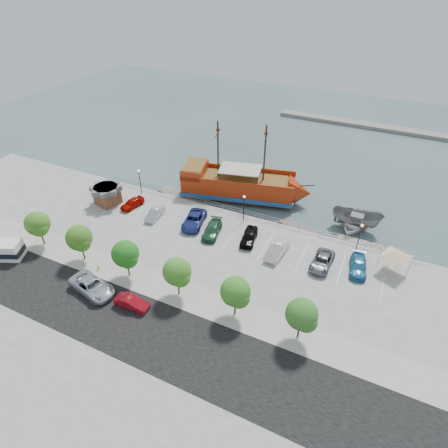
% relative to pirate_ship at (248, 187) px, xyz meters
% --- Properties ---
extents(ground, '(160.00, 160.00, 0.00)m').
position_rel_pirate_ship_xyz_m(ground, '(2.46, -13.98, -2.22)').
color(ground, '#3E5455').
extents(land_slab, '(100.00, 58.00, 1.20)m').
position_rel_pirate_ship_xyz_m(land_slab, '(2.46, -34.98, -1.82)').
color(land_slab, gray).
rests_on(land_slab, ground).
extents(street, '(100.00, 8.00, 0.04)m').
position_rel_pirate_ship_xyz_m(street, '(2.46, -29.98, -1.21)').
color(street, black).
rests_on(street, land_slab).
extents(sidewalk, '(100.00, 4.00, 0.05)m').
position_rel_pirate_ship_xyz_m(sidewalk, '(2.46, -23.98, -1.20)').
color(sidewalk, '#A8A396').
rests_on(sidewalk, land_slab).
extents(seawall_railing, '(50.00, 0.06, 1.00)m').
position_rel_pirate_ship_xyz_m(seawall_railing, '(2.46, -6.18, -0.69)').
color(seawall_railing, gray).
rests_on(seawall_railing, land_slab).
extents(far_shore, '(40.00, 3.00, 0.80)m').
position_rel_pirate_ship_xyz_m(far_shore, '(12.46, 41.02, -1.82)').
color(far_shore, gray).
rests_on(far_shore, ground).
extents(pirate_ship, '(21.39, 10.27, 13.25)m').
position_rel_pirate_ship_xyz_m(pirate_ship, '(0.00, 0.00, 0.00)').
color(pirate_ship, '#A3290B').
rests_on(pirate_ship, ground).
extents(patrol_boat, '(7.27, 3.11, 2.75)m').
position_rel_pirate_ship_xyz_m(patrol_boat, '(17.38, -0.82, -0.84)').
color(patrol_boat, slate).
rests_on(patrol_boat, ground).
extents(speedboat, '(6.16, 7.80, 1.46)m').
position_rel_pirate_ship_xyz_m(speedboat, '(17.24, -0.85, -1.49)').
color(speedboat, silver).
rests_on(speedboat, ground).
extents(dock_west, '(7.68, 4.52, 0.42)m').
position_rel_pirate_ship_xyz_m(dock_west, '(-10.57, -4.78, -2.01)').
color(dock_west, gray).
rests_on(dock_west, ground).
extents(dock_mid, '(6.60, 3.85, 0.36)m').
position_rel_pirate_ship_xyz_m(dock_mid, '(10.20, -4.78, -2.04)').
color(dock_mid, slate).
rests_on(dock_mid, ground).
extents(dock_east, '(6.53, 2.07, 0.37)m').
position_rel_pirate_ship_xyz_m(dock_east, '(18.84, -4.78, -2.03)').
color(dock_east, slate).
rests_on(dock_east, ground).
extents(shed, '(4.34, 4.34, 2.92)m').
position_rel_pirate_ship_xyz_m(shed, '(-18.51, -12.09, 0.34)').
color(shed, brown).
rests_on(shed, land_slab).
extents(canopy_tent, '(5.43, 5.43, 3.44)m').
position_rel_pirate_ship_xyz_m(canopy_tent, '(23.06, -9.34, 1.78)').
color(canopy_tent, slate).
rests_on(canopy_tent, land_slab).
extents(street_van, '(6.35, 3.87, 1.64)m').
position_rel_pirate_ship_xyz_m(street_van, '(-7.67, -27.94, -0.40)').
color(street_van, '#A7AEBB').
rests_on(street_van, street).
extents(street_sedan, '(3.99, 1.51, 1.30)m').
position_rel_pirate_ship_xyz_m(street_sedan, '(-2.18, -27.92, -0.57)').
color(street_sedan, '#A20E1B').
rests_on(street_sedan, street).
extents(fire_hydrant, '(0.23, 0.23, 0.68)m').
position_rel_pirate_ship_xyz_m(fire_hydrant, '(-9.59, -24.78, -0.85)').
color(fire_hydrant, '#E7D900').
rests_on(fire_hydrant, sidewalk).
extents(lamp_post_left, '(0.36, 0.36, 4.28)m').
position_rel_pirate_ship_xyz_m(lamp_post_left, '(-15.54, -7.48, 1.72)').
color(lamp_post_left, black).
rests_on(lamp_post_left, land_slab).
extents(lamp_post_mid, '(0.36, 0.36, 4.28)m').
position_rel_pirate_ship_xyz_m(lamp_post_mid, '(2.46, -7.48, 1.72)').
color(lamp_post_mid, black).
rests_on(lamp_post_mid, land_slab).
extents(lamp_post_right, '(0.36, 0.36, 4.28)m').
position_rel_pirate_ship_xyz_m(lamp_post_right, '(18.46, -7.48, 1.72)').
color(lamp_post_right, black).
rests_on(lamp_post_right, land_slab).
extents(tree_a, '(3.30, 3.20, 5.00)m').
position_rel_pirate_ship_xyz_m(tree_a, '(-19.39, -24.05, 2.08)').
color(tree_a, '#473321').
rests_on(tree_a, sidewalk).
extents(tree_b, '(3.30, 3.20, 5.00)m').
position_rel_pirate_ship_xyz_m(tree_b, '(-12.39, -24.05, 2.08)').
color(tree_b, '#473321').
rests_on(tree_b, sidewalk).
extents(tree_c, '(3.30, 3.20, 5.00)m').
position_rel_pirate_ship_xyz_m(tree_c, '(-5.39, -24.05, 2.08)').
color(tree_c, '#473321').
rests_on(tree_c, sidewalk).
extents(tree_d, '(3.30, 3.20, 5.00)m').
position_rel_pirate_ship_xyz_m(tree_d, '(1.61, -24.05, 2.08)').
color(tree_d, '#473321').
rests_on(tree_d, sidewalk).
extents(tree_e, '(3.30, 3.20, 5.00)m').
position_rel_pirate_ship_xyz_m(tree_e, '(8.61, -24.05, 2.08)').
color(tree_e, '#473321').
rests_on(tree_e, sidewalk).
extents(tree_f, '(3.30, 3.20, 5.00)m').
position_rel_pirate_ship_xyz_m(tree_f, '(15.61, -24.05, 2.08)').
color(tree_f, '#473321').
rests_on(tree_f, sidewalk).
extents(parked_car_a, '(2.38, 4.27, 1.37)m').
position_rel_pirate_ship_xyz_m(parked_car_a, '(-14.39, -11.41, -0.53)').
color(parked_car_a, '#B20B04').
rests_on(parked_car_a, land_slab).
extents(parked_car_b, '(1.72, 4.13, 1.33)m').
position_rel_pirate_ship_xyz_m(parked_car_b, '(-9.67, -12.29, -0.55)').
color(parked_car_b, '#B5B8BC').
rests_on(parked_car_b, land_slab).
extents(parked_car_c, '(3.66, 6.03, 1.56)m').
position_rel_pirate_ship_xyz_m(parked_car_c, '(-3.55, -11.43, -0.44)').
color(parked_car_c, navy).
rests_on(parked_car_c, land_slab).
extents(parked_car_d, '(2.89, 5.22, 1.43)m').
position_rel_pirate_ship_xyz_m(parked_car_d, '(-0.19, -12.34, -0.50)').
color(parked_car_d, '#235534').
rests_on(parked_car_d, land_slab).
extents(parked_car_e, '(2.52, 4.77, 1.55)m').
position_rel_pirate_ship_xyz_m(parked_car_e, '(5.00, -11.60, -0.45)').
color(parked_car_e, black).
rests_on(parked_car_e, land_slab).
extents(parked_car_f, '(2.15, 5.03, 1.61)m').
position_rel_pirate_ship_xyz_m(parked_car_f, '(9.34, -12.58, -0.41)').
color(parked_car_f, silver).
rests_on(parked_car_f, land_slab).
extents(parked_car_g, '(2.52, 5.09, 1.39)m').
position_rel_pirate_ship_xyz_m(parked_car_g, '(15.07, -12.29, -0.52)').
color(parked_car_g, slate).
rests_on(parked_car_g, land_slab).
extents(parked_car_h, '(2.65, 5.02, 1.39)m').
position_rel_pirate_ship_xyz_m(parked_car_h, '(19.28, -11.22, -0.53)').
color(parked_car_h, teal).
rests_on(parked_car_h, land_slab).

